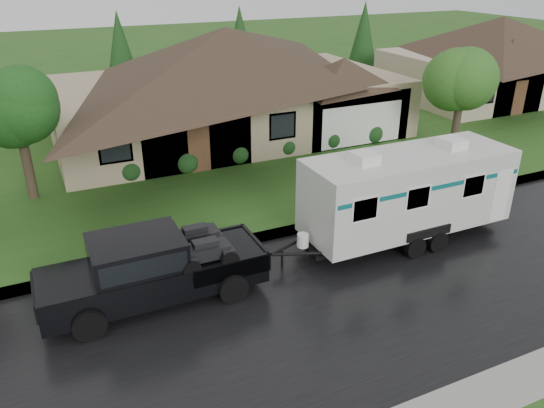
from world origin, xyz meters
The scene contains 11 objects.
ground centered at (0.00, 0.00, 0.00)m, with size 140.00×140.00×0.00m, color #285319.
road centered at (0.00, -2.00, 0.01)m, with size 140.00×8.00×0.01m, color black.
curb centered at (0.00, 2.25, 0.07)m, with size 140.00×0.50×0.15m, color gray.
lawn centered at (0.00, 15.00, 0.07)m, with size 140.00×26.00×0.15m, color #285319.
house_main centered at (2.29, 13.84, 3.59)m, with size 19.44×10.80×6.90m.
house_neighbor centered at (22.27, 14.34, 3.32)m, with size 15.12×9.72×6.45m.
tree_left_green centered at (-8.24, 9.07, 3.83)m, with size 3.21×3.21×5.31m.
tree_right_green centered at (11.08, 6.33, 3.77)m, with size 3.16×3.16×5.23m.
shrub_row centered at (2.00, 9.30, 0.65)m, with size 13.60×1.00×1.00m.
pickup_truck centered at (-5.52, 0.20, 1.10)m, with size 6.19×2.35×2.06m.
travel_trailer centered at (3.30, 0.20, 1.82)m, with size 7.63×2.68×3.42m.
Camera 1 is at (-7.76, -12.71, 8.89)m, focal length 35.00 mm.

